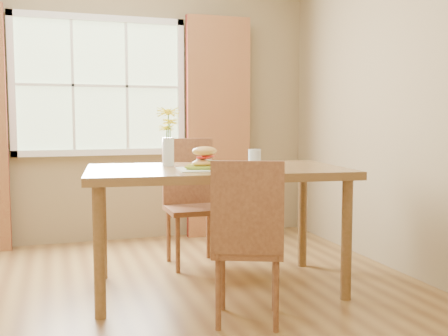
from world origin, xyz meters
name	(u,v)px	position (x,y,z in m)	size (l,w,h in m)	color
room	(127,92)	(0.00, 0.00, 1.35)	(4.24, 3.84, 2.74)	olive
window	(100,86)	(0.00, 1.87, 1.50)	(1.62, 0.06, 1.32)	beige
curtain_right	(218,128)	(1.15, 1.78, 1.10)	(0.65, 0.08, 2.20)	maroon
dining_table	(216,180)	(0.62, 0.16, 0.76)	(1.84, 1.16, 0.85)	brown
chair_near	(248,236)	(0.59, -0.53, 0.53)	(0.52, 0.52, 0.96)	brown
chair_far	(191,195)	(0.63, 0.87, 0.56)	(0.43, 0.43, 1.03)	brown
placemat	(213,169)	(0.56, 0.04, 0.86)	(0.45, 0.33, 0.01)	#BAC0A3
plate	(204,168)	(0.51, 0.07, 0.86)	(0.23, 0.23, 0.01)	#97B72D
croissant_sandwich	(205,157)	(0.51, 0.06, 0.94)	(0.21, 0.17, 0.14)	#F3AD52
water_glass	(255,159)	(0.85, 0.03, 0.91)	(0.09, 0.09, 0.13)	silver
flower_vase	(168,131)	(0.34, 0.38, 1.10)	(0.17, 0.17, 0.42)	silver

